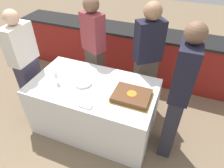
{
  "coord_description": "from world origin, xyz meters",
  "views": [
    {
      "loc": [
        0.95,
        -1.76,
        2.37
      ],
      "look_at": [
        0.26,
        0.0,
        0.87
      ],
      "focal_mm": 32.0,
      "sensor_mm": 36.0,
      "label": 1
    }
  ],
  "objects": [
    {
      "name": "back_counter",
      "position": [
        0.0,
        1.53,
        0.46
      ],
      "size": [
        4.4,
        0.58,
        0.92
      ],
      "color": "maroon",
      "rests_on": "ground_plane"
    },
    {
      "name": "person_cutting_cake",
      "position": [
        0.53,
        0.68,
        0.89
      ],
      "size": [
        0.41,
        0.38,
        1.68
      ],
      "rotation": [
        0.0,
        0.0,
        -2.48
      ],
      "color": "#4C4238",
      "rests_on": "ground_plane"
    },
    {
      "name": "side_plate_near_cake",
      "position": [
        0.51,
        0.29,
        0.77
      ],
      "size": [
        0.2,
        0.2,
        0.0
      ],
      "color": "white",
      "rests_on": "dining_table"
    },
    {
      "name": "cake",
      "position": [
        0.53,
        -0.04,
        0.8
      ],
      "size": [
        0.47,
        0.38,
        0.07
      ],
      "color": "gold",
      "rests_on": "dining_table"
    },
    {
      "name": "utensil_pile",
      "position": [
        0.09,
        -0.37,
        0.78
      ],
      "size": [
        0.15,
        0.08,
        0.02
      ],
      "color": "white",
      "rests_on": "dining_table"
    },
    {
      "name": "person_standing_back",
      "position": [
        -0.3,
        0.68,
        0.88
      ],
      "size": [
        0.39,
        0.32,
        1.67
      ],
      "rotation": [
        0.0,
        0.0,
        2.73
      ],
      "color": "#4C4238",
      "rests_on": "ground_plane"
    },
    {
      "name": "wine_glass",
      "position": [
        -0.45,
        -0.11,
        0.89
      ],
      "size": [
        0.06,
        0.06,
        0.17
      ],
      "color": "white",
      "rests_on": "dining_table"
    },
    {
      "name": "person_seated_left",
      "position": [
        -1.03,
        0.0,
        0.83
      ],
      "size": [
        0.2,
        0.4,
        1.61
      ],
      "rotation": [
        0.0,
        0.0,
        1.57
      ],
      "color": "#383347",
      "rests_on": "ground_plane"
    },
    {
      "name": "ground_plane",
      "position": [
        0.0,
        0.0,
        0.0
      ],
      "size": [
        14.0,
        14.0,
        0.0
      ],
      "primitive_type": "plane",
      "color": "#7A664C"
    },
    {
      "name": "dining_table",
      "position": [
        0.0,
        0.0,
        0.39
      ],
      "size": [
        1.63,
        0.92,
        0.77
      ],
      "color": "silver",
      "rests_on": "ground_plane"
    },
    {
      "name": "plate_stack",
      "position": [
        -0.13,
        -0.01,
        0.79
      ],
      "size": [
        0.23,
        0.23,
        0.04
      ],
      "color": "white",
      "rests_on": "dining_table"
    },
    {
      "name": "person_seated_right",
      "position": [
        1.03,
        0.0,
        0.91
      ],
      "size": [
        0.2,
        0.38,
        1.75
      ],
      "rotation": [
        0.0,
        0.0,
        -1.57
      ],
      "color": "#282833",
      "rests_on": "ground_plane"
    }
  ]
}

